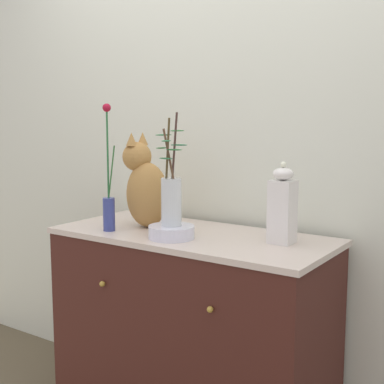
{
  "coord_description": "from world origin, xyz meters",
  "views": [
    {
      "loc": [
        1.29,
        -1.89,
        1.42
      ],
      "look_at": [
        0.0,
        0.0,
        1.09
      ],
      "focal_mm": 50.85,
      "sensor_mm": 36.0,
      "label": 1
    }
  ],
  "objects_px": {
    "bowl_porcelain": "(171,232)",
    "vase_glass_clear": "(171,196)",
    "sideboard": "(192,334)",
    "vase_slim_green": "(109,201)",
    "cat_sitting": "(145,187)",
    "jar_lidded_porcelain": "(282,206)"
  },
  "relations": [
    {
      "from": "sideboard",
      "to": "vase_slim_green",
      "type": "distance_m",
      "value": 0.7
    },
    {
      "from": "cat_sitting",
      "to": "vase_glass_clear",
      "type": "distance_m",
      "value": 0.27
    },
    {
      "from": "vase_slim_green",
      "to": "jar_lidded_porcelain",
      "type": "height_order",
      "value": "vase_slim_green"
    },
    {
      "from": "bowl_porcelain",
      "to": "vase_glass_clear",
      "type": "bearing_deg",
      "value": -121.78
    },
    {
      "from": "bowl_porcelain",
      "to": "jar_lidded_porcelain",
      "type": "bearing_deg",
      "value": 23.59
    },
    {
      "from": "bowl_porcelain",
      "to": "jar_lidded_porcelain",
      "type": "relative_size",
      "value": 0.59
    },
    {
      "from": "cat_sitting",
      "to": "bowl_porcelain",
      "type": "bearing_deg",
      "value": -27.65
    },
    {
      "from": "vase_slim_green",
      "to": "cat_sitting",
      "type": "bearing_deg",
      "value": 64.76
    },
    {
      "from": "cat_sitting",
      "to": "bowl_porcelain",
      "type": "distance_m",
      "value": 0.31
    },
    {
      "from": "vase_slim_green",
      "to": "bowl_porcelain",
      "type": "distance_m",
      "value": 0.33
    },
    {
      "from": "vase_slim_green",
      "to": "jar_lidded_porcelain",
      "type": "relative_size",
      "value": 1.7
    },
    {
      "from": "sideboard",
      "to": "jar_lidded_porcelain",
      "type": "distance_m",
      "value": 0.72
    },
    {
      "from": "vase_slim_green",
      "to": "bowl_porcelain",
      "type": "bearing_deg",
      "value": 6.56
    },
    {
      "from": "bowl_porcelain",
      "to": "vase_glass_clear",
      "type": "xyz_separation_m",
      "value": [
        -0.0,
        -0.0,
        0.15
      ]
    },
    {
      "from": "sideboard",
      "to": "bowl_porcelain",
      "type": "xyz_separation_m",
      "value": [
        -0.02,
        -0.13,
        0.48
      ]
    },
    {
      "from": "cat_sitting",
      "to": "vase_slim_green",
      "type": "height_order",
      "value": "vase_slim_green"
    },
    {
      "from": "sideboard",
      "to": "bowl_porcelain",
      "type": "height_order",
      "value": "bowl_porcelain"
    },
    {
      "from": "vase_slim_green",
      "to": "sideboard",
      "type": "bearing_deg",
      "value": 25.98
    },
    {
      "from": "jar_lidded_porcelain",
      "to": "sideboard",
      "type": "bearing_deg",
      "value": -172.08
    },
    {
      "from": "vase_glass_clear",
      "to": "vase_slim_green",
      "type": "bearing_deg",
      "value": -173.51
    },
    {
      "from": "jar_lidded_porcelain",
      "to": "bowl_porcelain",
      "type": "bearing_deg",
      "value": -156.41
    },
    {
      "from": "bowl_porcelain",
      "to": "cat_sitting",
      "type": "bearing_deg",
      "value": 152.35
    }
  ]
}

